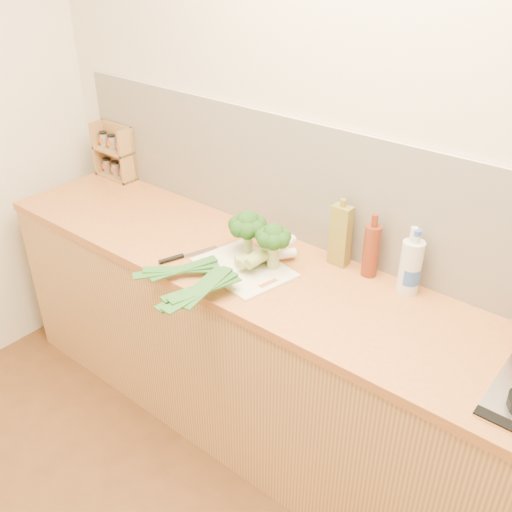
{
  "coord_description": "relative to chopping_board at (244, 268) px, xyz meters",
  "views": [
    {
      "loc": [
        0.99,
        -0.35,
        2.13
      ],
      "look_at": [
        -0.19,
        1.1,
        1.02
      ],
      "focal_mm": 40.0,
      "sensor_mm": 36.0,
      "label": 1
    }
  ],
  "objects": [
    {
      "name": "water_bottle",
      "position": [
        0.59,
        0.27,
        0.1
      ],
      "size": [
        0.08,
        0.08,
        0.25
      ],
      "color": "silver",
      "rests_on": "counter"
    },
    {
      "name": "oil_tin",
      "position": [
        0.27,
        0.28,
        0.13
      ],
      "size": [
        0.08,
        0.05,
        0.29
      ],
      "color": "olive",
      "rests_on": "counter"
    },
    {
      "name": "leek_back",
      "position": [
        0.06,
        -0.04,
        0.06
      ],
      "size": [
        0.11,
        0.7,
        0.04
      ],
      "rotation": [
        0.0,
        0.0,
        -0.05
      ],
      "color": "white",
      "rests_on": "chopping_board"
    },
    {
      "name": "counter",
      "position": [
        0.29,
        0.06,
        -0.46
      ],
      "size": [
        3.2,
        0.62,
        0.9
      ],
      "color": "tan",
      "rests_on": "ground"
    },
    {
      "name": "leek_front",
      "position": [
        -0.03,
        -0.02,
        0.03
      ],
      "size": [
        0.42,
        0.58,
        0.04
      ],
      "rotation": [
        0.0,
        0.0,
        -0.6
      ],
      "color": "white",
      "rests_on": "chopping_board"
    },
    {
      "name": "spice_rack",
      "position": [
        -1.16,
        0.3,
        0.12
      ],
      "size": [
        0.25,
        0.1,
        0.29
      ],
      "color": "#A87E48",
      "rests_on": "counter"
    },
    {
      "name": "glass_bottle",
      "position": [
        0.58,
        0.27,
        0.11
      ],
      "size": [
        0.07,
        0.07,
        0.27
      ],
      "color": "silver",
      "rests_on": "counter"
    },
    {
      "name": "leek_mid",
      "position": [
        0.02,
        -0.06,
        0.05
      ],
      "size": [
        0.11,
        0.67,
        0.04
      ],
      "rotation": [
        0.0,
        0.0,
        -0.06
      ],
      "color": "white",
      "rests_on": "chopping_board"
    },
    {
      "name": "broccoli_left",
      "position": [
        -0.06,
        0.1,
        0.13
      ],
      "size": [
        0.16,
        0.16,
        0.19
      ],
      "color": "#9DAF66",
      "rests_on": "chopping_board"
    },
    {
      "name": "chopping_board",
      "position": [
        0.0,
        0.0,
        0.0
      ],
      "size": [
        0.43,
        0.35,
        0.01
      ],
      "primitive_type": "cube",
      "rotation": [
        0.0,
        0.0,
        -0.22
      ],
      "color": "silver",
      "rests_on": "counter"
    },
    {
      "name": "amber_bottle",
      "position": [
        0.41,
        0.28,
        0.11
      ],
      "size": [
        0.06,
        0.06,
        0.27
      ],
      "color": "maroon",
      "rests_on": "counter"
    },
    {
      "name": "broccoli_right",
      "position": [
        0.09,
        0.07,
        0.14
      ],
      "size": [
        0.14,
        0.14,
        0.2
      ],
      "color": "#9DAF66",
      "rests_on": "chopping_board"
    },
    {
      "name": "room_shell",
      "position": [
        0.29,
        0.35,
        0.26
      ],
      "size": [
        3.5,
        3.5,
        3.5
      ],
      "color": "beige",
      "rests_on": "ground"
    },
    {
      "name": "chefs_knife",
      "position": [
        -0.27,
        -0.11,
        0.0
      ],
      "size": [
        0.11,
        0.26,
        0.02
      ],
      "rotation": [
        0.0,
        0.0,
        -0.34
      ],
      "color": "silver",
      "rests_on": "counter"
    }
  ]
}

